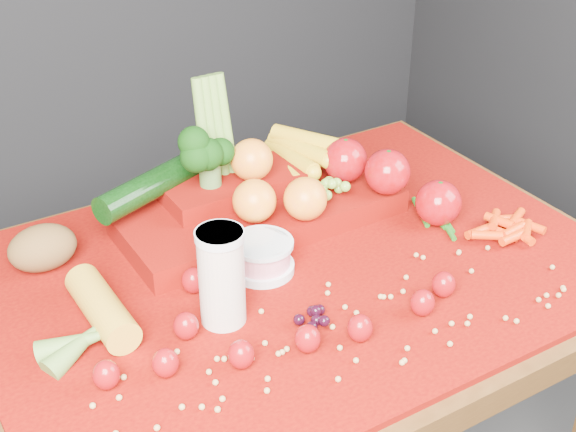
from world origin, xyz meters
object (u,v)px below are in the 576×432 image
table (294,314)px  produce_mound (273,190)px  yogurt_bowl (262,255)px  milk_glass (221,274)px

table → produce_mound: produce_mound is taller
table → yogurt_bowl: yogurt_bowl is taller
table → milk_glass: 0.27m
table → milk_glass: milk_glass is taller
table → yogurt_bowl: size_ratio=10.09×
yogurt_bowl → table: bearing=-13.2°
yogurt_bowl → produce_mound: (0.10, 0.14, 0.03)m
table → yogurt_bowl: bearing=166.8°
yogurt_bowl → produce_mound: bearing=53.2°
table → produce_mound: bearing=72.5°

